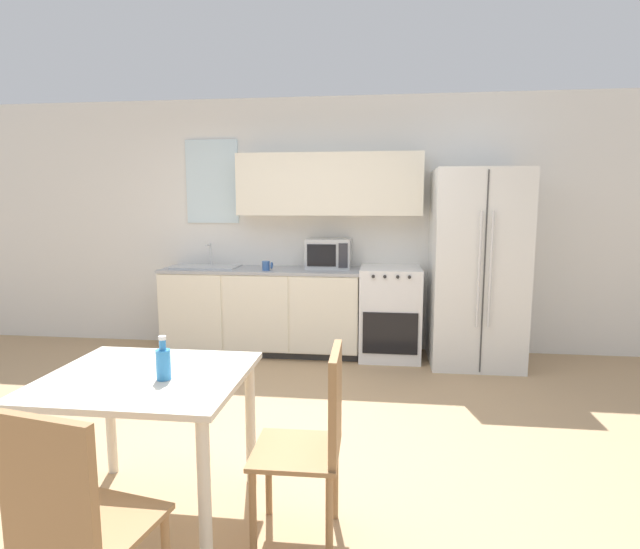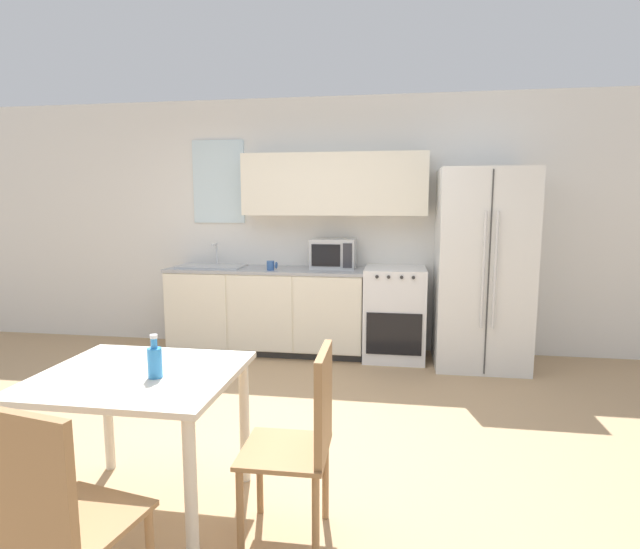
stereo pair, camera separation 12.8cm
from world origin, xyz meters
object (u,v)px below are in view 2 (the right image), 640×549
dining_chair_near (54,513)px  dining_chair_side (305,432)px  microwave (333,254)px  drink_bottle (155,361)px  dining_table (139,394)px  refrigerator (482,269)px  coffee_mug (271,266)px  oven_range (394,313)px

dining_chair_near → dining_chair_side: same height
microwave → dining_chair_near: bearing=-97.2°
drink_bottle → dining_chair_near: bearing=-89.8°
dining_table → dining_chair_near: size_ratio=1.04×
dining_table → dining_chair_side: dining_chair_side is taller
refrigerator → microwave: size_ratio=4.15×
dining_chair_side → dining_chair_near: bearing=133.8°
coffee_mug → drink_bottle: (0.13, -2.77, -0.12)m
microwave → drink_bottle: size_ratio=2.17×
dining_table → microwave: bearing=78.6°
dining_chair_side → drink_bottle: (-0.74, 0.02, 0.30)m
microwave → dining_chair_near: (-0.47, -3.76, -0.53)m
drink_bottle → oven_range: bearing=68.8°
dining_chair_near → dining_chair_side: (0.74, 0.73, 0.00)m
dining_chair_near → dining_chair_side: 1.04m
dining_table → coffee_mug: bearing=90.3°
dining_table → drink_bottle: bearing=-24.3°
refrigerator → dining_chair_near: 4.10m
oven_range → coffee_mug: (-1.26, -0.13, 0.49)m
oven_range → coffee_mug: bearing=-173.9°
refrigerator → dining_chair_near: size_ratio=2.06×
oven_range → microwave: bearing=170.9°
coffee_mug → dining_chair_near: coffee_mug is taller
oven_range → dining_chair_near: (-1.12, -3.66, 0.07)m
refrigerator → dining_chair_side: (-1.21, -2.85, -0.42)m
oven_range → dining_chair_side: size_ratio=1.01×
refrigerator → microwave: bearing=172.9°
coffee_mug → dining_chair_side: coffee_mug is taller
microwave → dining_table: 3.04m
refrigerator → coffee_mug: bearing=-178.5°
oven_range → refrigerator: refrigerator is taller
dining_chair_near → dining_table: bearing=109.3°
oven_range → dining_chair_near: 3.83m
microwave → coffee_mug: microwave is taller
dining_chair_near → drink_bottle: 0.81m
refrigerator → coffee_mug: (-2.09, -0.05, -0.00)m
oven_range → dining_table: 3.11m
oven_range → refrigerator: 0.97m
oven_range → dining_table: size_ratio=0.97×
dining_chair_near → dining_chair_side: size_ratio=1.00×
microwave → dining_chair_near: microwave is taller
refrigerator → drink_bottle: 3.44m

